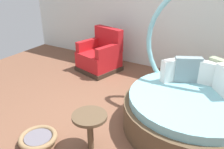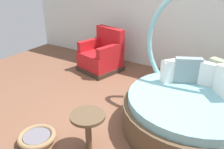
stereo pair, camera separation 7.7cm
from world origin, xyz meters
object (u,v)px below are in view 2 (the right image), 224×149
at_px(red_armchair, 102,56).
at_px(pet_basket, 37,138).
at_px(round_daybed, 192,103).
at_px(side_table, 88,121).

xyz_separation_m(red_armchair, pet_basket, (0.64, -2.51, -0.26)).
relative_size(round_daybed, pet_basket, 3.99).
xyz_separation_m(round_daybed, side_table, (-0.98, -1.19, 0.05)).
relative_size(red_armchair, side_table, 1.87).
bearing_deg(side_table, red_armchair, 120.18).
xyz_separation_m(round_daybed, pet_basket, (-1.64, -1.48, -0.31)).
bearing_deg(round_daybed, red_armchair, 155.56).
distance_m(pet_basket, side_table, 0.80).
height_order(round_daybed, side_table, round_daybed).
height_order(pet_basket, side_table, side_table).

